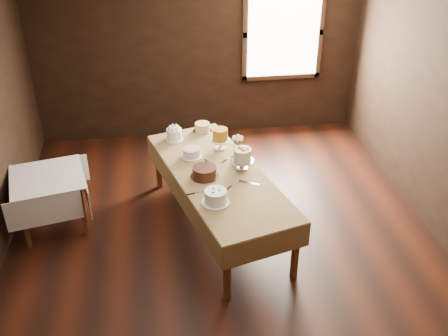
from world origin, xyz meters
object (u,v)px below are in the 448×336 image
cake_server_b (253,183)px  cake_server_d (230,157)px  cake_caramel (220,140)px  cake_flowers (242,160)px  cake_swirl (216,197)px  cake_meringue (174,135)px  cake_lattice (192,153)px  cake_speckled (202,128)px  cake_server_e (202,192)px  cake_server_c (208,162)px  side_table (48,182)px  cake_chocolate (205,172)px  flower_vase (237,156)px  display_table (218,177)px  cake_server_a (235,183)px

cake_server_b → cake_server_d: size_ratio=1.00×
cake_caramel → cake_flowers: size_ratio=0.99×
cake_flowers → cake_swirl: size_ratio=0.97×
cake_meringue → cake_swirl: (0.34, -1.50, -0.00)m
cake_lattice → cake_speckled: bearing=73.1°
cake_meringue → cake_server_e: bearing=-80.2°
cake_swirl → cake_server_e: 0.27m
cake_swirl → cake_server_c: size_ratio=1.25×
side_table → cake_chocolate: bearing=-11.8°
cake_flowers → flower_vase: 0.21m
cake_lattice → cake_flowers: size_ratio=1.03×
display_table → cake_flowers: bearing=12.2°
cake_chocolate → cake_server_e: (-0.07, -0.30, -0.06)m
cake_server_d → cake_lattice: bearing=125.2°
cake_chocolate → cake_swirl: cake_swirl is taller
display_table → cake_server_b: (0.36, -0.28, 0.06)m
side_table → flower_vase: size_ratio=8.32×
cake_meringue → cake_chocolate: size_ratio=0.64×
cake_meringue → cake_server_a: (0.61, -1.15, -0.07)m
cake_server_d → flower_vase: (0.07, -0.08, 0.06)m
cake_server_a → cake_server_e: bearing=151.0°
cake_lattice → cake_server_e: bearing=-87.3°
display_table → cake_speckled: bearing=93.4°
cake_server_a → cake_speckled: bearing=53.3°
side_table → cake_caramel: (2.07, 0.26, 0.27)m
cake_lattice → cake_caramel: size_ratio=1.04×
cake_caramel → cake_server_d: 0.28m
display_table → cake_chocolate: 0.21m
side_table → cake_server_a: 2.20m
cake_meringue → cake_caramel: (0.55, -0.33, 0.05)m
cake_chocolate → cake_server_a: size_ratio=1.54×
cake_speckled → cake_swirl: 1.68m
cake_server_b → cake_server_e: 0.59m
cake_meringue → cake_flowers: (0.74, -0.85, 0.05)m
cake_flowers → cake_swirl: 0.76m
cake_lattice → cake_server_e: 0.80m
cake_caramel → cake_server_e: bearing=-109.3°
display_table → cake_server_d: 0.41m
cake_meringue → cake_chocolate: (0.29, -0.97, -0.01)m
cake_server_a → cake_server_b: bearing=-55.5°
cake_meringue → cake_server_e: (0.22, -1.27, -0.07)m
cake_swirl → cake_server_b: cake_swirl is taller
side_table → cake_swirl: size_ratio=3.30×
cake_flowers → cake_server_d: (-0.10, 0.29, -0.11)m
cake_server_d → flower_vase: flower_vase is taller
cake_server_a → cake_server_c: (-0.25, 0.51, 0.00)m
cake_meringue → cake_server_a: cake_meringue is taller
cake_flowers → flower_vase: bearing=96.2°
cake_meringue → cake_server_d: cake_meringue is taller
flower_vase → cake_swirl: bearing=-113.4°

